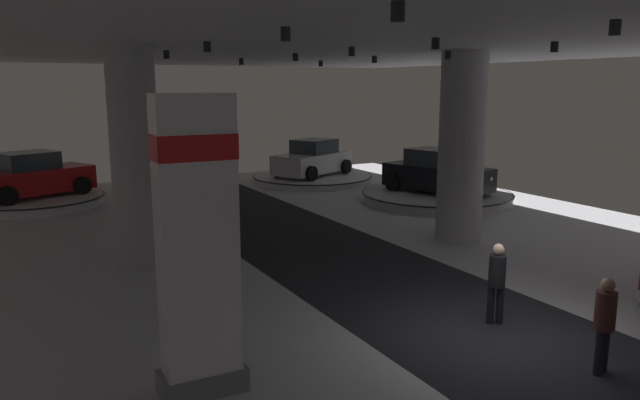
{
  "coord_description": "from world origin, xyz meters",
  "views": [
    {
      "loc": [
        -7.72,
        -7.38,
        4.52
      ],
      "look_at": [
        0.08,
        6.86,
        1.4
      ],
      "focal_mm": 33.51,
      "sensor_mm": 36.0,
      "label": 1
    }
  ],
  "objects_px": {
    "display_car_deep_left": "(32,177)",
    "visitor_walking_near": "(605,320)",
    "display_platform_deep_left": "(35,201)",
    "display_platform_deep_right": "(312,178)",
    "column_right": "(461,148)",
    "visitor_walking_far": "(497,278)",
    "display_car_far_right": "(437,173)",
    "column_left": "(135,158)",
    "display_car_deep_right": "(313,159)",
    "brand_sign_pylon": "(197,245)",
    "display_platform_far_right": "(437,196)"
  },
  "relations": [
    {
      "from": "display_platform_far_right",
      "to": "visitor_walking_near",
      "type": "distance_m",
      "value": 14.41
    },
    {
      "from": "display_platform_deep_left",
      "to": "display_car_deep_right",
      "type": "bearing_deg",
      "value": 0.74
    },
    {
      "from": "brand_sign_pylon",
      "to": "display_car_deep_right",
      "type": "distance_m",
      "value": 20.1
    },
    {
      "from": "column_left",
      "to": "visitor_walking_far",
      "type": "distance_m",
      "value": 8.99
    },
    {
      "from": "display_car_far_right",
      "to": "visitor_walking_near",
      "type": "distance_m",
      "value": 14.41
    },
    {
      "from": "display_platform_deep_left",
      "to": "display_platform_deep_right",
      "type": "relative_size",
      "value": 0.89
    },
    {
      "from": "column_left",
      "to": "column_right",
      "type": "height_order",
      "value": "same"
    },
    {
      "from": "brand_sign_pylon",
      "to": "visitor_walking_near",
      "type": "relative_size",
      "value": 2.78
    },
    {
      "from": "display_platform_deep_left",
      "to": "display_car_deep_right",
      "type": "distance_m",
      "value": 12.14
    },
    {
      "from": "display_platform_deep_right",
      "to": "visitor_walking_near",
      "type": "distance_m",
      "value": 20.04
    },
    {
      "from": "display_car_deep_left",
      "to": "visitor_walking_near",
      "type": "relative_size",
      "value": 2.87
    },
    {
      "from": "brand_sign_pylon",
      "to": "visitor_walking_near",
      "type": "xyz_separation_m",
      "value": [
        5.73,
        -2.5,
        -1.37
      ]
    },
    {
      "from": "column_right",
      "to": "display_platform_deep_left",
      "type": "bearing_deg",
      "value": 132.59
    },
    {
      "from": "display_car_deep_right",
      "to": "column_left",
      "type": "bearing_deg",
      "value": -135.96
    },
    {
      "from": "display_car_deep_right",
      "to": "visitor_walking_near",
      "type": "relative_size",
      "value": 2.87
    },
    {
      "from": "display_car_deep_left",
      "to": "display_platform_deep_right",
      "type": "height_order",
      "value": "display_car_deep_left"
    },
    {
      "from": "column_right",
      "to": "visitor_walking_far",
      "type": "relative_size",
      "value": 3.46
    },
    {
      "from": "brand_sign_pylon",
      "to": "display_car_deep_right",
      "type": "bearing_deg",
      "value": 57.23
    },
    {
      "from": "display_car_deep_left",
      "to": "visitor_walking_near",
      "type": "xyz_separation_m",
      "value": [
        7.0,
        -19.2,
        -0.23
      ]
    },
    {
      "from": "display_car_deep_left",
      "to": "visitor_walking_near",
      "type": "height_order",
      "value": "display_car_deep_left"
    },
    {
      "from": "display_car_far_right",
      "to": "display_platform_deep_left",
      "type": "height_order",
      "value": "display_car_far_right"
    },
    {
      "from": "column_right",
      "to": "visitor_walking_far",
      "type": "distance_m",
      "value": 6.69
    },
    {
      "from": "column_left",
      "to": "brand_sign_pylon",
      "type": "height_order",
      "value": "column_left"
    },
    {
      "from": "display_platform_deep_left",
      "to": "display_car_deep_left",
      "type": "bearing_deg",
      "value": -156.79
    },
    {
      "from": "brand_sign_pylon",
      "to": "display_platform_far_right",
      "type": "bearing_deg",
      "value": 38.16
    },
    {
      "from": "column_right",
      "to": "display_platform_far_right",
      "type": "distance_m",
      "value": 6.5
    },
    {
      "from": "display_platform_far_right",
      "to": "visitor_walking_far",
      "type": "xyz_separation_m",
      "value": [
        -7.03,
        -10.23,
        0.7
      ]
    },
    {
      "from": "display_platform_deep_right",
      "to": "visitor_walking_near",
      "type": "relative_size",
      "value": 3.58
    },
    {
      "from": "display_car_deep_right",
      "to": "visitor_walking_far",
      "type": "height_order",
      "value": "display_car_deep_right"
    },
    {
      "from": "column_left",
      "to": "display_car_deep_right",
      "type": "distance_m",
      "value": 14.38
    },
    {
      "from": "display_car_deep_left",
      "to": "display_platform_deep_right",
      "type": "relative_size",
      "value": 0.8
    },
    {
      "from": "column_right",
      "to": "brand_sign_pylon",
      "type": "bearing_deg",
      "value": -151.82
    },
    {
      "from": "column_left",
      "to": "display_platform_far_right",
      "type": "bearing_deg",
      "value": 14.27
    },
    {
      "from": "display_car_far_right",
      "to": "display_platform_deep_left",
      "type": "bearing_deg",
      "value": 154.64
    },
    {
      "from": "column_left",
      "to": "visitor_walking_far",
      "type": "height_order",
      "value": "column_left"
    },
    {
      "from": "brand_sign_pylon",
      "to": "display_platform_deep_right",
      "type": "distance_m",
      "value": 20.15
    },
    {
      "from": "display_platform_far_right",
      "to": "display_car_far_right",
      "type": "height_order",
      "value": "display_car_far_right"
    },
    {
      "from": "display_platform_deep_right",
      "to": "display_car_deep_right",
      "type": "xyz_separation_m",
      "value": [
        0.03,
        0.01,
        0.9
      ]
    },
    {
      "from": "display_car_far_right",
      "to": "visitor_walking_far",
      "type": "distance_m",
      "value": 12.43
    },
    {
      "from": "visitor_walking_near",
      "to": "visitor_walking_far",
      "type": "distance_m",
      "value": 2.32
    },
    {
      "from": "display_platform_far_right",
      "to": "visitor_walking_near",
      "type": "height_order",
      "value": "visitor_walking_near"
    },
    {
      "from": "brand_sign_pylon",
      "to": "display_car_deep_left",
      "type": "distance_m",
      "value": 16.79
    },
    {
      "from": "display_platform_deep_left",
      "to": "display_platform_deep_right",
      "type": "bearing_deg",
      "value": 0.68
    },
    {
      "from": "display_car_far_right",
      "to": "display_platform_deep_left",
      "type": "xyz_separation_m",
      "value": [
        -14.02,
        6.64,
        -0.93
      ]
    },
    {
      "from": "display_car_deep_left",
      "to": "display_car_deep_right",
      "type": "height_order",
      "value": "display_car_deep_left"
    },
    {
      "from": "display_platform_deep_left",
      "to": "visitor_walking_near",
      "type": "distance_m",
      "value": 20.46
    },
    {
      "from": "column_right",
      "to": "display_platform_deep_left",
      "type": "height_order",
      "value": "column_right"
    },
    {
      "from": "display_platform_far_right",
      "to": "display_platform_deep_left",
      "type": "xyz_separation_m",
      "value": [
        -14.02,
        6.67,
        0.0
      ]
    },
    {
      "from": "display_platform_far_right",
      "to": "display_car_deep_left",
      "type": "relative_size",
      "value": 1.29
    },
    {
      "from": "display_platform_deep_left",
      "to": "display_platform_deep_right",
      "type": "xyz_separation_m",
      "value": [
        12.08,
        0.14,
        -0.04
      ]
    }
  ]
}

